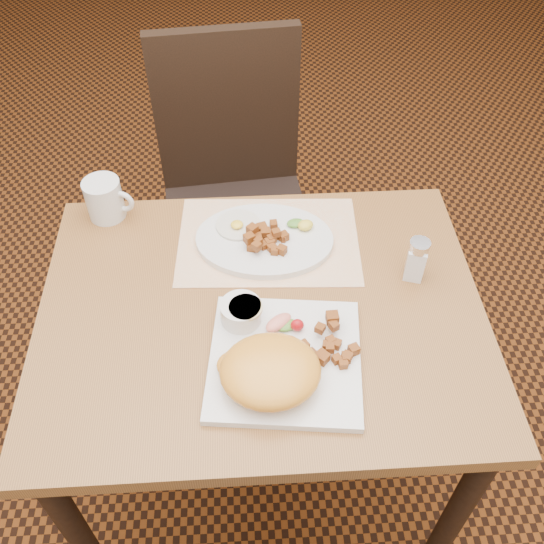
{
  "coord_description": "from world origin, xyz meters",
  "views": [
    {
      "loc": [
        -0.02,
        -0.77,
        1.7
      ],
      "look_at": [
        0.02,
        0.04,
        0.82
      ],
      "focal_mm": 40.0,
      "sensor_mm": 36.0,
      "label": 1
    }
  ],
  "objects_px": {
    "table": "(262,341)",
    "salt_shaker": "(416,259)",
    "chair_far": "(234,185)",
    "plate_square": "(285,360)",
    "plate_oval": "(264,240)",
    "coffee_mug": "(105,199)"
  },
  "relations": [
    {
      "from": "table",
      "to": "plate_square",
      "type": "relative_size",
      "value": 3.21
    },
    {
      "from": "table",
      "to": "plate_square",
      "type": "xyz_separation_m",
      "value": [
        0.04,
        -0.13,
        0.12
      ]
    },
    {
      "from": "plate_oval",
      "to": "coffee_mug",
      "type": "distance_m",
      "value": 0.38
    },
    {
      "from": "plate_square",
      "to": "plate_oval",
      "type": "height_order",
      "value": "plate_oval"
    },
    {
      "from": "plate_square",
      "to": "plate_oval",
      "type": "xyz_separation_m",
      "value": [
        -0.02,
        0.32,
        0.0
      ]
    },
    {
      "from": "table",
      "to": "salt_shaker",
      "type": "relative_size",
      "value": 9.0
    },
    {
      "from": "salt_shaker",
      "to": "coffee_mug",
      "type": "height_order",
      "value": "salt_shaker"
    },
    {
      "from": "plate_square",
      "to": "salt_shaker",
      "type": "height_order",
      "value": "salt_shaker"
    },
    {
      "from": "table",
      "to": "plate_oval",
      "type": "relative_size",
      "value": 2.96
    },
    {
      "from": "salt_shaker",
      "to": "coffee_mug",
      "type": "bearing_deg",
      "value": 160.74
    },
    {
      "from": "chair_far",
      "to": "salt_shaker",
      "type": "relative_size",
      "value": 9.7
    },
    {
      "from": "chair_far",
      "to": "coffee_mug",
      "type": "relative_size",
      "value": 8.51
    },
    {
      "from": "chair_far",
      "to": "plate_oval",
      "type": "distance_m",
      "value": 0.52
    },
    {
      "from": "table",
      "to": "chair_far",
      "type": "xyz_separation_m",
      "value": [
        -0.05,
        0.65,
        -0.1
      ]
    },
    {
      "from": "plate_square",
      "to": "plate_oval",
      "type": "bearing_deg",
      "value": 93.98
    },
    {
      "from": "salt_shaker",
      "to": "coffee_mug",
      "type": "xyz_separation_m",
      "value": [
        -0.66,
        0.23,
        -0.0
      ]
    },
    {
      "from": "chair_far",
      "to": "coffee_mug",
      "type": "xyz_separation_m",
      "value": [
        -0.29,
        -0.35,
        0.26
      ]
    },
    {
      "from": "chair_far",
      "to": "plate_oval",
      "type": "bearing_deg",
      "value": 92.98
    },
    {
      "from": "plate_oval",
      "to": "plate_square",
      "type": "bearing_deg",
      "value": -86.02
    },
    {
      "from": "chair_far",
      "to": "salt_shaker",
      "type": "xyz_separation_m",
      "value": [
        0.38,
        -0.58,
        0.26
      ]
    },
    {
      "from": "chair_far",
      "to": "table",
      "type": "bearing_deg",
      "value": 89.22
    },
    {
      "from": "chair_far",
      "to": "plate_square",
      "type": "distance_m",
      "value": 0.82
    }
  ]
}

